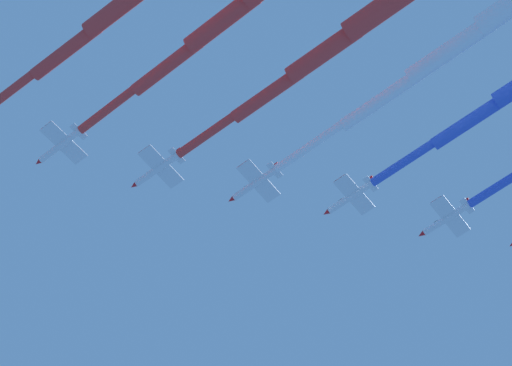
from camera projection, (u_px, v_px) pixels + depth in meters
name	position (u px, v px, depth m)	size (l,w,h in m)	color
jet_lead	(120.00, 6.00, 168.72)	(55.91, 18.82, 3.77)	silver
jet_port_inner	(221.00, 21.00, 170.03)	(55.79, 19.85, 3.85)	silver
jet_starboard_inner	(323.00, 53.00, 169.70)	(54.64, 18.40, 3.83)	silver
jet_port_mid	(451.00, 49.00, 170.20)	(62.12, 20.60, 3.77)	silver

